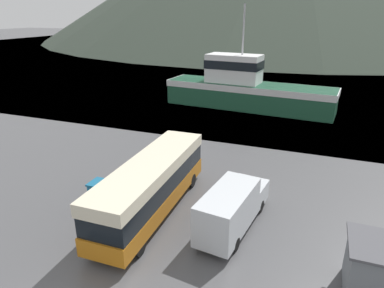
{
  "coord_description": "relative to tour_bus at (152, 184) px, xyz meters",
  "views": [
    {
      "loc": [
        8.09,
        -6.76,
        10.78
      ],
      "look_at": [
        -0.03,
        14.47,
        2.0
      ],
      "focal_mm": 32.0,
      "sensor_mm": 36.0,
      "label": 1
    }
  ],
  "objects": [
    {
      "name": "tour_bus",
      "position": [
        0.0,
        0.0,
        0.0
      ],
      "size": [
        2.62,
        10.45,
        3.17
      ],
      "rotation": [
        0.0,
        0.0,
        0.02
      ],
      "color": "#B26614",
      "rests_on": "ground"
    },
    {
      "name": "mooring_bollard",
      "position": [
        -3.93,
        10.69,
        -1.29
      ],
      "size": [
        0.42,
        0.42,
        0.93
      ],
      "color": "black",
      "rests_on": "ground"
    },
    {
      "name": "dock_kiosk",
      "position": [
        11.45,
        -2.36,
        -0.57
      ],
      "size": [
        2.96,
        2.52,
        2.41
      ],
      "color": "slate",
      "rests_on": "ground"
    },
    {
      "name": "storage_bin",
      "position": [
        -3.65,
        0.19,
        -1.22
      ],
      "size": [
        1.27,
        1.2,
        1.11
      ],
      "color": "teal",
      "rests_on": "ground"
    },
    {
      "name": "water_surface",
      "position": [
        0.12,
        132.22,
        -1.79
      ],
      "size": [
        240.0,
        240.0,
        0.0
      ],
      "primitive_type": "plane",
      "color": "slate",
      "rests_on": "ground"
    },
    {
      "name": "small_boat",
      "position": [
        -0.36,
        27.19,
        -1.41
      ],
      "size": [
        6.67,
        6.48,
        0.76
      ],
      "rotation": [
        0.0,
        0.0,
        3.95
      ],
      "color": "black",
      "rests_on": "water_surface"
    },
    {
      "name": "delivery_van",
      "position": [
        4.67,
        0.05,
        -0.48
      ],
      "size": [
        2.69,
        6.53,
        2.48
      ],
      "rotation": [
        0.0,
        0.0,
        -0.12
      ],
      "color": "silver",
      "rests_on": "ground"
    },
    {
      "name": "fishing_boat",
      "position": [
        -0.21,
        24.73,
        0.52
      ],
      "size": [
        20.19,
        6.36,
        11.69
      ],
      "rotation": [
        0.0,
        0.0,
        4.62
      ],
      "color": "#1E5138",
      "rests_on": "water_surface"
    }
  ]
}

